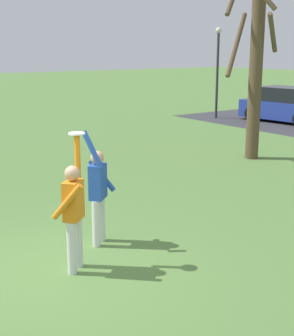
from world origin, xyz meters
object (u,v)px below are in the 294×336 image
at_px(bare_tree_tall, 254,65).
at_px(lamppost_by_lot, 218,64).
at_px(person_catcher, 74,209).
at_px(frisbee_disc, 77,133).
at_px(parked_car_blue, 286,106).
at_px(person_defender, 98,189).

xyz_separation_m(bare_tree_tall, lamppost_by_lot, (-7.25, 5.30, -0.26)).
bearing_deg(person_catcher, lamppost_by_lot, -0.88).
distance_m(person_catcher, bare_tree_tall, 9.23).
height_order(frisbee_disc, bare_tree_tall, bare_tree_tall).
xyz_separation_m(frisbee_disc, lamppost_by_lot, (-11.13, 13.22, 0.49)).
xyz_separation_m(person_catcher, parked_car_blue, (-8.52, 15.16, -0.25)).
relative_size(frisbee_disc, lamppost_by_lot, 0.06).
height_order(frisbee_disc, parked_car_blue, frisbee_disc).
bearing_deg(parked_car_blue, bare_tree_tall, -64.81).
xyz_separation_m(person_defender, lamppost_by_lot, (-10.56, 12.56, 1.60)).
height_order(bare_tree_tall, lamppost_by_lot, bare_tree_tall).
height_order(person_defender, bare_tree_tall, bare_tree_tall).
relative_size(parked_car_blue, bare_tree_tall, 0.72).
relative_size(person_catcher, frisbee_disc, 8.43).
xyz_separation_m(person_catcher, person_defender, (-0.72, 0.83, -0.00)).
relative_size(person_defender, bare_tree_tall, 0.35).
height_order(person_defender, lamppost_by_lot, lamppost_by_lot).
height_order(parked_car_blue, lamppost_by_lot, lamppost_by_lot).
bearing_deg(lamppost_by_lot, bare_tree_tall, -36.18).
distance_m(person_catcher, lamppost_by_lot, 17.58).
bearing_deg(person_catcher, frisbee_disc, 0.00).
distance_m(frisbee_disc, lamppost_by_lot, 17.29).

